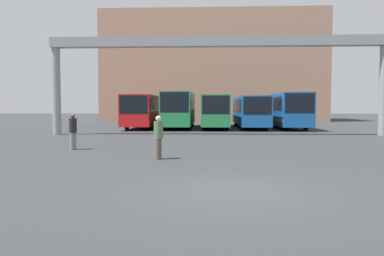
# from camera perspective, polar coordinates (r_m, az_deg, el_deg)

# --- Properties ---
(ground_plane) EXTENTS (200.00, 200.00, 0.00)m
(ground_plane) POSITION_cam_1_polar(r_m,az_deg,el_deg) (9.31, 6.06, -9.57)
(ground_plane) COLOR #2D3033
(building_backdrop) EXTENTS (31.34, 12.00, 15.30)m
(building_backdrop) POSITION_cam_1_polar(r_m,az_deg,el_deg) (56.88, 3.18, 8.94)
(building_backdrop) COLOR tan
(building_backdrop) RESTS_ON ground
(overhead_gantry) EXTENTS (23.92, 0.80, 7.01)m
(overhead_gantry) POSITION_cam_1_polar(r_m,az_deg,el_deg) (27.10, 3.82, 11.15)
(overhead_gantry) COLOR gray
(overhead_gantry) RESTS_ON ground
(bus_slot_0) EXTENTS (2.58, 11.20, 3.08)m
(bus_slot_0) POSITION_cam_1_polar(r_m,az_deg,el_deg) (36.67, -7.17, 2.83)
(bus_slot_0) COLOR red
(bus_slot_0) RESTS_ON ground
(bus_slot_1) EXTENTS (2.60, 10.40, 3.34)m
(bus_slot_1) POSITION_cam_1_polar(r_m,az_deg,el_deg) (35.85, -1.94, 3.07)
(bus_slot_1) COLOR #268C4C
(bus_slot_1) RESTS_ON ground
(bus_slot_2) EXTENTS (2.48, 11.44, 3.06)m
(bus_slot_2) POSITION_cam_1_polar(r_m,az_deg,el_deg) (36.26, 3.48, 2.83)
(bus_slot_2) COLOR #268C4C
(bus_slot_2) RESTS_ON ground
(bus_slot_3) EXTENTS (2.51, 12.06, 2.96)m
(bus_slot_3) POSITION_cam_1_polar(r_m,az_deg,el_deg) (36.78, 8.75, 2.72)
(bus_slot_3) COLOR #1959A5
(bus_slot_3) RESTS_ON ground
(bus_slot_4) EXTENTS (2.60, 11.08, 3.24)m
(bus_slot_4) POSITION_cam_1_polar(r_m,az_deg,el_deg) (36.81, 14.09, 2.90)
(bus_slot_4) COLOR #1959A5
(bus_slot_4) RESTS_ON ground
(pedestrian_near_left) EXTENTS (0.36, 0.36, 1.73)m
(pedestrian_near_left) POSITION_cam_1_polar(r_m,az_deg,el_deg) (18.79, -17.68, -0.37)
(pedestrian_near_left) COLOR gray
(pedestrian_near_left) RESTS_ON ground
(pedestrian_mid_left) EXTENTS (0.36, 0.36, 1.71)m
(pedestrian_mid_left) POSITION_cam_1_polar(r_m,az_deg,el_deg) (14.71, -5.13, -1.25)
(pedestrian_mid_left) COLOR brown
(pedestrian_mid_left) RESTS_ON ground
(traffic_cone) EXTENTS (0.47, 0.47, 0.57)m
(traffic_cone) POSITION_cam_1_polar(r_m,az_deg,el_deg) (26.85, -5.30, -0.51)
(traffic_cone) COLOR orange
(traffic_cone) RESTS_ON ground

